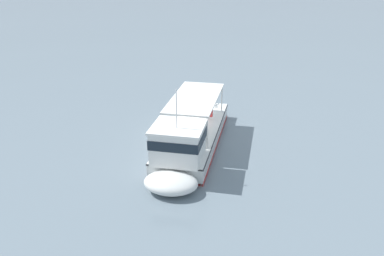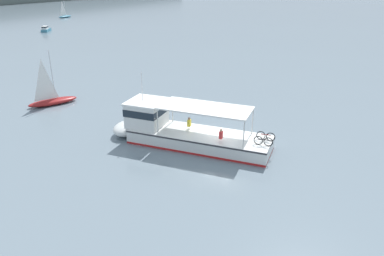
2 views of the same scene
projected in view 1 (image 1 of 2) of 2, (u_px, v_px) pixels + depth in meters
The scene contains 2 objects.
ground_plane at pixel (188, 134), 28.50m from camera, with size 400.00×400.00×0.00m, color slate.
ferry_main at pixel (189, 140), 25.14m from camera, with size 5.49×13.06×5.32m.
Camera 1 is at (-10.37, 23.91, 11.54)m, focal length 37.11 mm.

